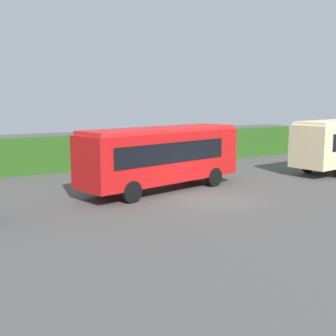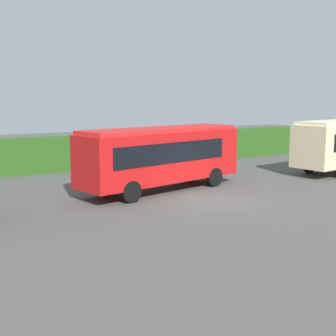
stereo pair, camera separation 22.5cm
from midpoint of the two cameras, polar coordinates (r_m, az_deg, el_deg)
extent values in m
plane|color=#514F4C|center=(20.91, 5.72, -4.03)|extent=(85.83, 85.83, 0.00)
cube|color=red|center=(22.58, -0.56, 1.54)|extent=(9.25, 4.31, 2.44)
cube|color=red|center=(22.45, -0.56, 4.88)|extent=(8.95, 4.07, 0.20)
cube|color=black|center=(23.26, -3.08, 2.47)|extent=(6.81, 1.60, 0.97)
cube|color=black|center=(21.47, 0.98, 1.94)|extent=(6.81, 1.60, 0.97)
cube|color=black|center=(25.74, 6.92, 3.04)|extent=(0.47, 1.90, 1.02)
cube|color=silver|center=(25.67, 6.95, 4.70)|extent=(0.33, 1.28, 0.28)
cylinder|color=black|center=(25.43, 2.48, -0.52)|extent=(1.04, 0.50, 1.00)
cylinder|color=black|center=(23.96, 6.14, -1.15)|extent=(1.04, 0.50, 1.00)
cylinder|color=black|center=(21.94, -7.87, -2.12)|extent=(1.04, 0.50, 1.00)
cylinder|color=black|center=(20.22, -4.37, -3.01)|extent=(1.04, 0.50, 1.00)
sphere|color=silver|center=(26.32, 5.82, 0.64)|extent=(0.22, 0.22, 0.22)
sphere|color=silver|center=(25.48, 8.00, 0.33)|extent=(0.22, 0.22, 0.22)
cube|color=black|center=(31.80, 20.62, 3.74)|extent=(8.03, 1.27, 1.00)
cylinder|color=black|center=(29.47, 17.67, 0.37)|extent=(1.03, 0.43, 1.00)
cube|color=#2A581B|center=(30.90, -6.82, 2.20)|extent=(54.91, 1.61, 2.17)
camera|label=1|loc=(0.11, -89.71, 0.05)|focal=48.25mm
camera|label=2|loc=(0.11, 90.29, -0.05)|focal=48.25mm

